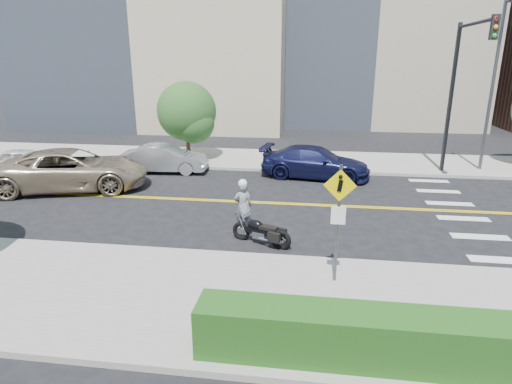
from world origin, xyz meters
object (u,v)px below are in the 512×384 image
at_px(motorcyclist, 243,205).
at_px(motorcycle, 261,226).
at_px(pedestrian_sign, 338,213).
at_px(parked_car_blue, 315,162).
at_px(parked_car_white, 26,161).
at_px(parked_car_silver, 165,159).
at_px(suv, 72,170).

distance_m(motorcyclist, motorcycle, 1.37).
xyz_separation_m(pedestrian_sign, parked_car_blue, (-0.56, 10.51, -1.20)).
bearing_deg(parked_car_white, parked_car_silver, -89.04).
bearing_deg(suv, parked_car_blue, -87.79).
bearing_deg(parked_car_blue, suv, 116.43).
bearing_deg(suv, parked_car_silver, -56.75).
bearing_deg(suv, pedestrian_sign, -138.29).
relative_size(parked_car_white, parked_car_blue, 0.73).
height_order(pedestrian_sign, motorcycle, pedestrian_sign).
relative_size(motorcycle, suv, 0.31).
xyz_separation_m(pedestrian_sign, motorcycle, (-2.16, 2.31, -1.36)).
height_order(pedestrian_sign, parked_car_blue, pedestrian_sign).
distance_m(parked_car_silver, parked_car_blue, 7.58).
height_order(suv, parked_car_white, suv).
distance_m(motorcyclist, parked_car_white, 13.36).
relative_size(motorcyclist, parked_car_white, 0.46).
xyz_separation_m(motorcycle, parked_car_silver, (-5.98, 8.21, 0.10)).
bearing_deg(pedestrian_sign, parked_car_silver, 127.75).
xyz_separation_m(suv, parked_car_silver, (2.99, 3.45, -0.19)).
bearing_deg(motorcycle, suv, 174.35).
height_order(motorcycle, parked_car_white, parked_car_white).
relative_size(pedestrian_sign, parked_car_blue, 0.58).
distance_m(pedestrian_sign, motorcycle, 3.44).
distance_m(pedestrian_sign, parked_car_blue, 10.60).
bearing_deg(parked_car_blue, motorcyclist, 170.00).
bearing_deg(parked_car_white, motorcycle, -128.06).
xyz_separation_m(motorcyclist, parked_car_silver, (-5.22, 7.10, -0.17)).
bearing_deg(parked_car_blue, pedestrian_sign, -168.60).
bearing_deg(motorcyclist, parked_car_blue, -125.96).
xyz_separation_m(motorcyclist, parked_car_white, (-12.00, 5.85, -0.23)).
bearing_deg(parked_car_silver, parked_car_blue, -94.48).
bearing_deg(parked_car_silver, pedestrian_sign, -146.73).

